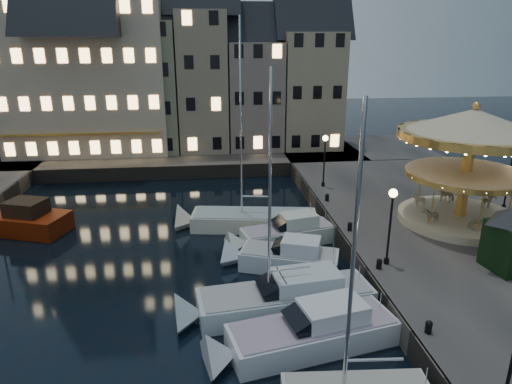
{
  "coord_description": "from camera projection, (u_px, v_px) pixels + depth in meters",
  "views": [
    {
      "loc": [
        -2.09,
        -19.87,
        12.65
      ],
      "look_at": [
        1.0,
        8.0,
        3.2
      ],
      "focal_mm": 32.0,
      "sensor_mm": 36.0,
      "label": 1
    }
  ],
  "objects": [
    {
      "name": "townhouse_nc",
      "position": [
        147.0,
        78.0,
        47.59
      ],
      "size": [
        6.82,
        8.0,
        14.8
      ],
      "color": "gray",
      "rests_on": "quay_north"
    },
    {
      "name": "quay_north",
      "position": [
        151.0,
        158.0,
        48.3
      ],
      "size": [
        44.0,
        12.0,
        1.3
      ],
      "primitive_type": "cube",
      "color": "#474442",
      "rests_on": "ground"
    },
    {
      "name": "bollard_c",
      "position": [
        350.0,
        226.0,
        28.33
      ],
      "size": [
        0.3,
        0.3,
        0.57
      ],
      "color": "black",
      "rests_on": "quay_east"
    },
    {
      "name": "streetlamp_c",
      "position": [
        325.0,
        153.0,
        36.1
      ],
      "size": [
        0.44,
        0.44,
        4.17
      ],
      "color": "black",
      "rests_on": "quay_east"
    },
    {
      "name": "ground",
      "position": [
        254.0,
        303.0,
        22.97
      ],
      "size": [
        160.0,
        160.0,
        0.0
      ],
      "primitive_type": "plane",
      "color": "black",
      "rests_on": "ground"
    },
    {
      "name": "carousel",
      "position": [
        471.0,
        145.0,
        28.16
      ],
      "size": [
        8.88,
        8.88,
        7.77
      ],
      "color": "#C6B390",
      "rests_on": "quay_east"
    },
    {
      "name": "motorboat_e",
      "position": [
        282.0,
        235.0,
        29.37
      ],
      "size": [
        7.07,
        3.46,
        2.15
      ],
      "color": "silver",
      "rests_on": "ground"
    },
    {
      "name": "townhouse_na",
      "position": [
        34.0,
        89.0,
        46.71
      ],
      "size": [
        5.5,
        8.0,
        12.8
      ],
      "color": "gray",
      "rests_on": "quay_north"
    },
    {
      "name": "quay_east",
      "position": [
        456.0,
        232.0,
        29.88
      ],
      "size": [
        16.0,
        56.0,
        1.3
      ],
      "primitive_type": "cube",
      "color": "#474442",
      "rests_on": "ground"
    },
    {
      "name": "motorboat_b",
      "position": [
        304.0,
        335.0,
        19.47
      ],
      "size": [
        8.42,
        4.04,
        2.15
      ],
      "color": "silver",
      "rests_on": "ground"
    },
    {
      "name": "bollard_d",
      "position": [
        327.0,
        197.0,
        33.51
      ],
      "size": [
        0.3,
        0.3,
        0.57
      ],
      "color": "black",
      "rests_on": "quay_east"
    },
    {
      "name": "quaywall_e",
      "position": [
        337.0,
        237.0,
        29.04
      ],
      "size": [
        0.15,
        44.0,
        1.3
      ],
      "primitive_type": "cube",
      "color": "#47423A",
      "rests_on": "ground"
    },
    {
      "name": "bollard_a",
      "position": [
        429.0,
        326.0,
        18.44
      ],
      "size": [
        0.3,
        0.3,
        0.57
      ],
      "color": "black",
      "rests_on": "quay_east"
    },
    {
      "name": "bollard_b",
      "position": [
        379.0,
        263.0,
        23.62
      ],
      "size": [
        0.3,
        0.3,
        0.57
      ],
      "color": "black",
      "rests_on": "quay_east"
    },
    {
      "name": "hotel_corner",
      "position": [
        87.0,
        68.0,
        46.65
      ],
      "size": [
        17.6,
        9.0,
        16.8
      ],
      "color": "beige",
      "rests_on": "quay_north"
    },
    {
      "name": "streetlamp_d",
      "position": [
        510.0,
        172.0,
        31.16
      ],
      "size": [
        0.44,
        0.44,
        4.17
      ],
      "color": "black",
      "rests_on": "quay_east"
    },
    {
      "name": "motorboat_d",
      "position": [
        282.0,
        258.0,
        26.28
      ],
      "size": [
        6.59,
        4.03,
        2.15
      ],
      "color": "silver",
      "rests_on": "ground"
    },
    {
      "name": "townhouse_nb",
      "position": [
        88.0,
        83.0,
        47.12
      ],
      "size": [
        6.16,
        8.0,
        13.8
      ],
      "color": "tan",
      "rests_on": "quay_north"
    },
    {
      "name": "red_fishing_boat",
      "position": [
        12.0,
        221.0,
        31.53
      ],
      "size": [
        8.62,
        5.32,
        6.14
      ],
      "color": "#6C1C06",
      "rests_on": "ground"
    },
    {
      "name": "motorboat_f",
      "position": [
        246.0,
        221.0,
        31.98
      ],
      "size": [
        9.79,
        3.86,
        12.94
      ],
      "color": "beige",
      "rests_on": "ground"
    },
    {
      "name": "streetlamp_b",
      "position": [
        391.0,
        216.0,
        23.39
      ],
      "size": [
        0.44,
        0.44,
        4.17
      ],
      "color": "black",
      "rests_on": "quay_east"
    },
    {
      "name": "motorboat_c",
      "position": [
        278.0,
        299.0,
        22.08
      ],
      "size": [
        9.64,
        3.6,
        12.75
      ],
      "color": "silver",
      "rests_on": "ground"
    },
    {
      "name": "quaywall_n",
      "position": [
        166.0,
        173.0,
        42.86
      ],
      "size": [
        48.0,
        0.15,
        1.3
      ],
      "primitive_type": "cube",
      "color": "#47423A",
      "rests_on": "ground"
    },
    {
      "name": "townhouse_ne",
      "position": [
        254.0,
        86.0,
        49.08
      ],
      "size": [
        6.16,
        8.0,
        12.8
      ],
      "color": "gray",
      "rests_on": "quay_north"
    },
    {
      "name": "townhouse_nd",
      "position": [
        202.0,
        72.0,
        48.03
      ],
      "size": [
        5.5,
        8.0,
        15.8
      ],
      "color": "gray",
      "rests_on": "quay_north"
    },
    {
      "name": "townhouse_nf",
      "position": [
        309.0,
        81.0,
        49.55
      ],
      "size": [
        6.82,
        8.0,
        13.8
      ],
      "color": "tan",
      "rests_on": "quay_north"
    }
  ]
}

